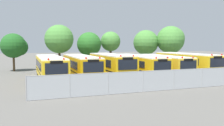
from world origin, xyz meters
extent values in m
plane|color=#595651|center=(0.00, 0.00, 0.00)|extent=(160.00, 160.00, 0.00)
cube|color=yellow|center=(-8.73, -0.21, 1.37)|extent=(2.61, 10.74, 2.05)
cube|color=white|center=(-8.73, -0.21, 2.46)|extent=(2.56, 10.53, 0.12)
cube|color=black|center=(-8.60, -5.62, 0.53)|extent=(2.40, 0.22, 0.36)
cube|color=black|center=(-8.60, -5.57, 1.74)|extent=(1.93, 0.11, 0.98)
cube|color=black|center=(-7.55, 0.12, 1.70)|extent=(0.24, 8.34, 0.74)
cube|color=black|center=(-9.94, 0.06, 1.70)|extent=(0.24, 8.34, 0.74)
cube|color=black|center=(-8.73, -0.21, 0.96)|extent=(2.64, 10.85, 0.10)
sphere|color=red|center=(-7.96, -5.39, 2.56)|extent=(0.18, 0.18, 0.18)
sphere|color=red|center=(-9.26, -5.42, 2.56)|extent=(0.18, 0.18, 0.18)
cube|color=black|center=(-8.60, -5.58, 2.30)|extent=(1.06, 0.11, 0.24)
cylinder|color=black|center=(-7.60, -4.13, 0.50)|extent=(0.30, 1.01, 1.00)
cylinder|color=black|center=(-9.67, -4.18, 0.50)|extent=(0.30, 1.01, 1.00)
cylinder|color=black|center=(-7.78, 3.36, 0.50)|extent=(0.30, 1.01, 1.00)
cylinder|color=black|center=(-9.86, 3.31, 0.50)|extent=(0.30, 1.01, 1.00)
cube|color=#EAA80C|center=(-5.35, -0.11, 1.38)|extent=(2.48, 10.38, 2.06)
cube|color=white|center=(-5.35, -0.11, 2.47)|extent=(2.43, 10.18, 0.12)
cube|color=black|center=(-5.29, -5.36, 0.53)|extent=(2.40, 0.19, 0.36)
cube|color=black|center=(-5.29, -5.31, 1.75)|extent=(1.93, 0.08, 0.99)
cube|color=black|center=(-4.15, 0.20, 1.71)|extent=(0.14, 8.08, 0.74)
cube|color=black|center=(-6.55, 0.17, 1.71)|extent=(0.14, 8.08, 0.74)
cube|color=black|center=(-5.35, -0.11, 0.97)|extent=(2.50, 10.49, 0.10)
sphere|color=red|center=(-4.64, -5.13, 2.57)|extent=(0.18, 0.18, 0.18)
sphere|color=red|center=(-5.94, -5.15, 2.57)|extent=(0.18, 0.18, 0.18)
cube|color=black|center=(-5.29, -5.32, 2.31)|extent=(1.06, 0.09, 0.24)
cylinder|color=black|center=(-4.27, -3.88, 0.50)|extent=(0.29, 1.00, 1.00)
cylinder|color=black|center=(-6.34, -3.90, 0.50)|extent=(0.29, 1.00, 1.00)
cylinder|color=black|center=(-4.35, 3.28, 0.50)|extent=(0.29, 1.00, 1.00)
cylinder|color=black|center=(-6.43, 3.25, 0.50)|extent=(0.29, 1.00, 1.00)
cube|color=yellow|center=(-1.75, 0.00, 1.44)|extent=(2.71, 9.65, 2.17)
cube|color=white|center=(-1.75, 0.00, 2.58)|extent=(2.65, 9.46, 0.12)
cube|color=black|center=(-1.66, -4.87, 0.53)|extent=(2.56, 0.21, 0.36)
cube|color=black|center=(-1.66, -4.82, 1.83)|extent=(2.06, 0.10, 1.04)
cube|color=black|center=(-0.49, 0.33, 1.78)|extent=(0.19, 7.49, 0.78)
cube|color=black|center=(-3.04, 0.27, 1.78)|extent=(0.19, 7.49, 0.78)
cube|color=black|center=(-1.75, 0.00, 1.00)|extent=(2.73, 9.74, 0.10)
sphere|color=red|center=(-0.97, -4.63, 2.68)|extent=(0.18, 0.18, 0.18)
sphere|color=red|center=(-2.35, -4.66, 2.68)|extent=(0.18, 0.18, 0.18)
cube|color=black|center=(-1.66, -4.83, 2.42)|extent=(1.13, 0.10, 0.24)
cylinder|color=black|center=(-0.57, -3.38, 0.50)|extent=(0.30, 1.01, 1.00)
cylinder|color=black|center=(-2.80, -3.42, 0.50)|extent=(0.30, 1.01, 1.00)
cylinder|color=black|center=(-0.70, 3.02, 0.50)|extent=(0.30, 1.01, 1.00)
cylinder|color=black|center=(-2.93, 2.98, 0.50)|extent=(0.30, 1.01, 1.00)
cube|color=yellow|center=(1.82, 0.05, 1.33)|extent=(2.42, 11.32, 1.97)
cube|color=white|center=(1.82, 0.05, 2.38)|extent=(2.37, 11.10, 0.12)
cube|color=black|center=(1.80, -5.67, 0.53)|extent=(2.43, 0.17, 0.36)
cube|color=black|center=(1.80, -5.62, 1.69)|extent=(1.95, 0.07, 0.94)
cube|color=black|center=(3.03, 0.35, 1.65)|extent=(0.07, 8.83, 0.71)
cube|color=black|center=(0.61, 0.36, 1.65)|extent=(0.07, 8.83, 0.71)
cube|color=black|center=(1.82, 0.05, 0.94)|extent=(2.45, 11.44, 0.10)
sphere|color=red|center=(2.46, -5.46, 2.48)|extent=(0.18, 0.18, 0.18)
sphere|color=red|center=(1.15, -5.45, 2.48)|extent=(0.18, 0.18, 0.18)
cube|color=black|center=(1.80, -5.63, 2.22)|extent=(1.07, 0.08, 0.24)
cylinder|color=black|center=(2.86, -4.21, 0.50)|extent=(0.28, 1.00, 1.00)
cylinder|color=black|center=(0.75, -4.20, 0.50)|extent=(0.28, 1.00, 1.00)
cylinder|color=black|center=(2.89, 3.91, 0.50)|extent=(0.28, 1.00, 1.00)
cylinder|color=black|center=(0.78, 3.92, 0.50)|extent=(0.28, 1.00, 1.00)
cube|color=yellow|center=(5.23, -0.07, 1.31)|extent=(2.68, 10.64, 1.92)
cube|color=white|center=(5.23, -0.07, 2.33)|extent=(2.62, 10.43, 0.12)
cube|color=black|center=(5.11, -5.44, 0.53)|extent=(2.51, 0.21, 0.36)
cube|color=black|center=(5.11, -5.39, 1.65)|extent=(2.01, 0.10, 0.92)
cube|color=black|center=(6.48, 0.20, 1.62)|extent=(0.22, 8.26, 0.69)
cube|color=black|center=(3.99, 0.25, 1.62)|extent=(0.22, 8.26, 0.69)
cube|color=black|center=(5.23, -0.07, 0.93)|extent=(2.70, 10.75, 0.10)
sphere|color=red|center=(5.79, -5.23, 2.43)|extent=(0.18, 0.18, 0.18)
sphere|color=red|center=(4.44, -5.20, 2.43)|extent=(0.18, 0.18, 0.18)
cube|color=black|center=(5.11, -5.40, 2.17)|extent=(1.11, 0.10, 0.24)
cylinder|color=black|center=(6.23, -3.99, 0.50)|extent=(0.30, 1.01, 1.00)
cylinder|color=black|center=(4.06, -3.94, 0.50)|extent=(0.30, 1.01, 1.00)
cylinder|color=black|center=(6.39, 3.40, 0.50)|extent=(0.30, 1.01, 1.00)
cylinder|color=black|center=(4.21, 3.45, 0.50)|extent=(0.30, 1.01, 1.00)
cube|color=yellow|center=(8.86, -0.03, 1.42)|extent=(2.58, 11.16, 2.14)
cube|color=white|center=(8.86, -0.03, 2.55)|extent=(2.53, 10.93, 0.12)
cube|color=black|center=(8.83, -5.67, 0.53)|extent=(2.56, 0.18, 0.36)
cube|color=black|center=(8.83, -5.62, 1.81)|extent=(2.06, 0.07, 1.03)
cube|color=black|center=(10.14, 0.27, 1.76)|extent=(0.09, 8.69, 0.77)
cube|color=black|center=(7.59, 0.28, 1.76)|extent=(0.09, 8.69, 0.77)
cube|color=black|center=(8.86, -0.03, 0.99)|extent=(2.60, 11.27, 0.10)
sphere|color=red|center=(9.52, -5.45, 2.65)|extent=(0.18, 0.18, 0.18)
sphere|color=red|center=(8.14, -5.44, 2.65)|extent=(0.18, 0.18, 0.18)
cube|color=black|center=(8.83, -5.63, 2.39)|extent=(1.13, 0.09, 0.24)
cylinder|color=black|center=(9.96, -4.20, 0.50)|extent=(0.29, 1.00, 1.00)
cylinder|color=black|center=(7.72, -4.19, 0.50)|extent=(0.29, 1.00, 1.00)
cylinder|color=black|center=(10.00, 3.74, 0.50)|extent=(0.29, 1.00, 1.00)
cylinder|color=black|center=(7.77, 3.75, 0.50)|extent=(0.29, 1.00, 1.00)
cylinder|color=#4C3823|center=(-12.93, 9.63, 1.16)|extent=(0.30, 0.30, 2.32)
sphere|color=#1E561E|center=(-12.93, 9.63, 3.62)|extent=(3.46, 3.46, 3.46)
sphere|color=#1E561E|center=(-12.19, 9.96, 3.41)|extent=(2.50, 2.50, 2.50)
cylinder|color=#4C3823|center=(-6.63, 9.04, 1.50)|extent=(0.35, 0.35, 3.00)
sphere|color=#478438|center=(-6.63, 9.04, 4.58)|extent=(4.22, 4.22, 4.22)
sphere|color=#478438|center=(-6.70, 9.08, 4.96)|extent=(2.46, 2.46, 2.46)
cylinder|color=#4C3823|center=(-1.89, 9.99, 1.20)|extent=(0.42, 0.42, 2.39)
sphere|color=#286623|center=(-1.89, 9.99, 3.83)|extent=(3.82, 3.82, 3.82)
sphere|color=#286623|center=(-2.11, 10.06, 4.06)|extent=(2.96, 2.96, 2.96)
cylinder|color=#4C3823|center=(1.98, 10.75, 1.53)|extent=(0.40, 0.40, 3.06)
sphere|color=#478438|center=(1.98, 10.75, 4.29)|extent=(3.29, 3.29, 3.29)
sphere|color=#478438|center=(1.39, 10.36, 4.61)|extent=(1.86, 1.86, 1.86)
cylinder|color=#4C3823|center=(8.41, 10.44, 1.24)|extent=(0.36, 0.36, 2.47)
sphere|color=#478438|center=(8.41, 10.44, 4.11)|extent=(4.37, 4.37, 4.37)
sphere|color=#478438|center=(9.04, 10.40, 3.95)|extent=(3.05, 3.05, 3.05)
cylinder|color=#4C3823|center=(12.17, 8.53, 1.40)|extent=(0.43, 0.43, 2.80)
sphere|color=#478438|center=(12.17, 8.53, 4.58)|extent=(4.74, 4.74, 4.74)
sphere|color=#478438|center=(12.57, 8.21, 4.84)|extent=(3.74, 3.74, 3.74)
cylinder|color=#9EA0A3|center=(-11.01, -9.31, 0.86)|extent=(0.07, 0.07, 1.72)
cylinder|color=#9EA0A3|center=(-8.11, -9.31, 0.86)|extent=(0.07, 0.07, 1.72)
cylinder|color=#9EA0A3|center=(-5.21, -9.31, 0.86)|extent=(0.07, 0.07, 1.72)
cylinder|color=#9EA0A3|center=(-2.30, -9.31, 0.86)|extent=(0.07, 0.07, 1.72)
cylinder|color=#9EA0A3|center=(0.60, -9.31, 0.86)|extent=(0.07, 0.07, 1.72)
cylinder|color=#9EA0A3|center=(3.50, -9.31, 0.86)|extent=(0.07, 0.07, 1.72)
cube|color=#ADB2B7|center=(0.60, -9.31, 0.86)|extent=(23.22, 0.02, 1.68)
cylinder|color=#9EA0A3|center=(0.60, -9.31, 1.69)|extent=(23.22, 0.04, 0.04)
camera|label=1|loc=(-10.68, -25.50, 3.82)|focal=36.79mm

